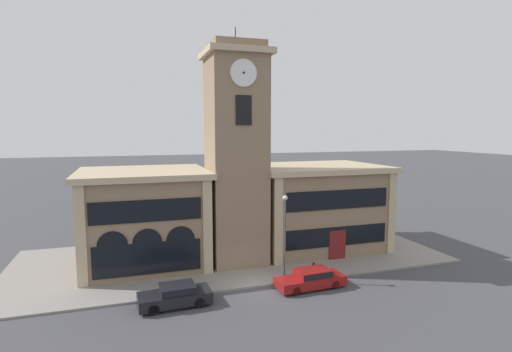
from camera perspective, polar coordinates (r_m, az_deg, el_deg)
name	(u,v)px	position (r m, az deg, el deg)	size (l,w,h in m)	color
ground_plane	(258,288)	(28.72, 0.33, -15.69)	(300.00, 300.00, 0.00)	#424247
sidewalk_kerb	(233,256)	(35.05, -3.37, -11.38)	(35.41, 14.11, 0.15)	gray
clock_tower	(236,156)	(32.08, -2.85, 2.94)	(5.04, 5.04, 18.80)	#897056
town_hall_left_wing	(144,217)	(33.76, -15.66, -5.65)	(10.11, 9.29, 7.68)	#897056
town_hall_right_wing	(315,206)	(37.54, 8.37, -4.26)	(11.93, 9.29, 7.65)	#897056
parked_car_near	(176,295)	(26.31, -11.41, -16.31)	(4.54, 2.07, 1.34)	black
parked_car_mid	(311,278)	(28.75, 7.89, -14.26)	(4.91, 2.03, 1.31)	maroon
street_lamp	(285,226)	(28.52, 4.14, -7.07)	(0.36, 0.36, 6.17)	#4C4C51
bollard	(313,269)	(30.49, 8.21, -13.06)	(0.18, 0.18, 1.06)	black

